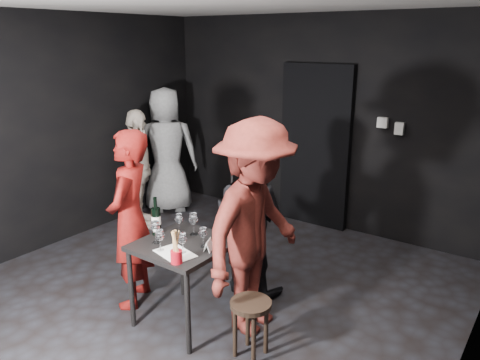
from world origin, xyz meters
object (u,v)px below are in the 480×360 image
Objects in this scene: tasting_table at (184,253)px; bystander_cream at (138,168)px; man_maroon at (255,206)px; hand_truck at (241,197)px; breadstick_cup at (176,247)px; server_red at (130,211)px; woman_black at (249,218)px; stool at (251,314)px; wine_bottle at (156,220)px; bystander_grey at (166,140)px.

bystander_cream is (-1.96, 1.31, 0.15)m from tasting_table.
hand_truck is at bearing 36.94° from man_maroon.
hand_truck is 3.17m from breadstick_cup.
hand_truck is at bearing 116.25° from breadstick_cup.
hand_truck is 0.56× the size of man_maroon.
hand_truck is at bearing -71.87° from bystander_cream.
server_red is 0.87m from breadstick_cup.
woman_black is at bearing 109.92° from server_red.
breadstick_cup is (2.16, -1.61, 0.08)m from bystander_cream.
server_red is at bearing -78.78° from hand_truck.
hand_truck is 2.64× the size of stool.
bystander_cream is (-2.08, 0.51, 0.05)m from woman_black.
tasting_table is 0.34× the size of man_maroon.
wine_bottle reaches higher than tasting_table.
woman_black is (0.12, 0.80, 0.10)m from tasting_table.
stool is at bearing 120.57° from woman_black.
stool is 0.31× the size of woman_black.
breadstick_cup is (-0.32, -0.59, -0.22)m from man_maroon.
breadstick_cup is at bearing 91.66° from bystander_grey.
bystander_grey is at bearing 135.25° from breadstick_cup.
tasting_table is 0.81m from woman_black.
man_maroon is 3.10m from bystander_grey.
breadstick_cup is at bearing -64.94° from hand_truck.
stool is at bearing -54.44° from hand_truck.
bystander_cream reaches higher than hand_truck.
tasting_table is at bearing 64.10° from server_red.
woman_black is (-0.60, 0.85, 0.38)m from stool.
bystander_grey reaches higher than server_red.
server_red is at bearing 161.43° from breadstick_cup.
woman_black reaches higher than breadstick_cup.
stool is 0.77m from breadstick_cup.
tasting_table is 2.20× the size of wine_bottle.
bystander_cream is at bearing -18.58° from woman_black.
bystander_grey is (-2.08, 1.96, 0.39)m from tasting_table.
wine_bottle is at bearing 179.58° from tasting_table.
bystander_grey is 6.10× the size of wine_bottle.
hand_truck is at bearing 126.75° from stool.
hand_truck is 3.16m from stool.
breadstick_cup is at bearing -154.38° from stool.
breadstick_cup is (0.82, -0.28, -0.03)m from server_red.
stool is at bearing 25.62° from breadstick_cup.
server_red reaches higher than bystander_cream.
man_maroon reaches higher than bystander_grey.
bystander_cream is (-1.34, 1.34, -0.11)m from server_red.
breadstick_cup is at bearing -30.39° from wine_bottle.
man_maroon is (0.41, -0.51, 0.35)m from woman_black.
wine_bottle is (0.86, -2.48, 0.66)m from hand_truck.
woman_black is 4.40× the size of wine_bottle.
breadstick_cup reaches higher than stool.
bystander_cream reaches higher than woman_black.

